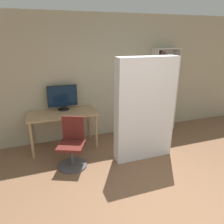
{
  "coord_description": "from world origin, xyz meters",
  "views": [
    {
      "loc": [
        -1.52,
        -1.48,
        2.24
      ],
      "look_at": [
        -0.37,
        1.72,
        1.05
      ],
      "focal_mm": 35.0,
      "sensor_mm": 36.0,
      "label": 1
    }
  ],
  "objects_px": {
    "office_chair": "(72,147)",
    "mattress_near": "(145,110)",
    "monitor": "(63,97)",
    "bookshelf": "(160,90)"
  },
  "relations": [
    {
      "from": "monitor",
      "to": "bookshelf",
      "type": "relative_size",
      "value": 0.31
    },
    {
      "from": "office_chair",
      "to": "bookshelf",
      "type": "xyz_separation_m",
      "value": [
        2.35,
        0.96,
        0.63
      ]
    },
    {
      "from": "monitor",
      "to": "mattress_near",
      "type": "xyz_separation_m",
      "value": [
        1.33,
        -1.13,
        -0.07
      ]
    },
    {
      "from": "office_chair",
      "to": "mattress_near",
      "type": "xyz_separation_m",
      "value": [
        1.34,
        -0.18,
        0.61
      ]
    },
    {
      "from": "mattress_near",
      "to": "monitor",
      "type": "bearing_deg",
      "value": 139.7
    },
    {
      "from": "bookshelf",
      "to": "office_chair",
      "type": "bearing_deg",
      "value": -157.76
    },
    {
      "from": "bookshelf",
      "to": "mattress_near",
      "type": "bearing_deg",
      "value": -131.69
    },
    {
      "from": "office_chair",
      "to": "bookshelf",
      "type": "bearing_deg",
      "value": 22.24
    },
    {
      "from": "office_chair",
      "to": "mattress_near",
      "type": "relative_size",
      "value": 0.46
    },
    {
      "from": "monitor",
      "to": "office_chair",
      "type": "bearing_deg",
      "value": -90.5
    }
  ]
}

